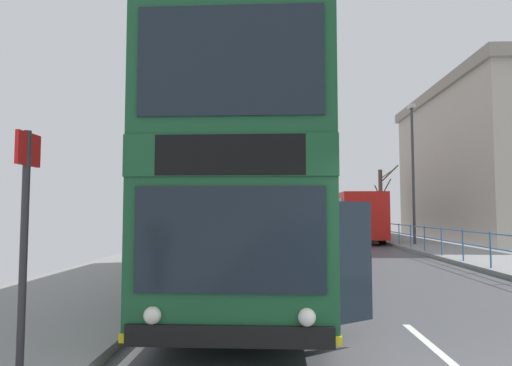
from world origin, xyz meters
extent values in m
cube|color=silver|center=(0.00, 2.60, 0.00)|extent=(0.12, 2.00, 0.00)
cube|color=silver|center=(0.00, 7.40, 0.00)|extent=(0.12, 2.00, 0.00)
cube|color=silver|center=(0.00, 12.20, 0.00)|extent=(0.12, 2.00, 0.00)
cube|color=silver|center=(0.00, 17.00, 0.00)|extent=(0.12, 2.00, 0.00)
cube|color=silver|center=(0.00, 21.80, 0.00)|extent=(0.12, 2.00, 0.00)
cube|color=silver|center=(0.00, 26.60, 0.00)|extent=(0.12, 2.00, 0.00)
cube|color=silver|center=(0.00, 31.40, 0.00)|extent=(0.12, 2.00, 0.00)
cube|color=silver|center=(0.00, 36.20, 0.00)|extent=(0.12, 2.00, 0.00)
cube|color=silver|center=(0.00, 41.00, 0.00)|extent=(0.12, 2.00, 0.00)
cube|color=silver|center=(0.00, 45.80, 0.00)|extent=(0.12, 2.00, 0.00)
cube|color=silver|center=(0.00, 50.60, 0.00)|extent=(0.12, 2.00, 0.00)
cube|color=#19512D|center=(-2.58, 6.70, 1.29)|extent=(2.59, 10.96, 1.88)
cube|color=#19512D|center=(-2.58, 6.70, 2.48)|extent=(2.60, 11.02, 0.49)
cube|color=#19512D|center=(-2.58, 6.70, 3.58)|extent=(2.59, 10.96, 1.72)
cube|color=#154527|center=(-2.58, 6.70, 4.48)|extent=(2.51, 10.63, 0.08)
cube|color=#19232D|center=(-2.65, 1.22, 1.52)|extent=(2.17, 0.05, 1.20)
cube|color=black|center=(-2.65, 1.22, 2.48)|extent=(1.72, 0.05, 0.47)
cube|color=#19232D|center=(-2.65, 1.22, 3.58)|extent=(2.17, 0.05, 1.31)
cube|color=black|center=(-2.65, 1.22, 0.45)|extent=(2.34, 0.11, 0.24)
cube|color=yellow|center=(-2.58, 6.70, 0.41)|extent=(2.61, 11.02, 0.10)
cube|color=#19232D|center=(-1.34, 6.96, 1.55)|extent=(0.12, 8.53, 0.98)
cube|color=#19232D|center=(-1.34, 6.69, 3.67)|extent=(0.13, 9.84, 1.03)
cube|color=#19232D|center=(-3.82, 6.99, 1.55)|extent=(0.12, 8.53, 0.98)
cube|color=#19232D|center=(-3.83, 6.72, 3.67)|extent=(0.13, 9.84, 1.03)
sphere|color=white|center=(-1.79, 1.20, 0.67)|extent=(0.20, 0.20, 0.20)
sphere|color=white|center=(-3.51, 1.22, 0.67)|extent=(0.20, 0.20, 0.20)
cube|color=#19232D|center=(-1.12, 2.27, 1.16)|extent=(0.68, 0.48, 1.62)
cube|color=black|center=(-1.46, 2.57, 1.16)|extent=(0.11, 0.90, 1.62)
cylinder|color=black|center=(-1.44, 3.42, 0.52)|extent=(0.31, 1.04, 1.04)
cylinder|color=black|center=(-3.80, 3.45, 0.52)|extent=(0.31, 1.04, 1.04)
cylinder|color=black|center=(-1.36, 10.26, 0.52)|extent=(0.31, 1.04, 1.04)
cylinder|color=black|center=(-3.73, 10.28, 0.52)|extent=(0.31, 1.04, 1.04)
cube|color=red|center=(2.97, 24.97, 1.63)|extent=(2.59, 10.51, 2.62)
cube|color=#19232D|center=(1.75, 24.99, 2.00)|extent=(0.17, 8.90, 1.26)
cube|color=#19232D|center=(4.19, 24.95, 2.00)|extent=(0.17, 8.90, 1.26)
cube|color=#19232D|center=(3.06, 30.22, 1.89)|extent=(2.08, 0.07, 1.57)
cylinder|color=black|center=(1.87, 28.22, 0.48)|extent=(0.30, 0.96, 0.96)
cylinder|color=black|center=(4.18, 28.18, 0.48)|extent=(0.30, 0.96, 0.96)
cylinder|color=black|center=(1.75, 21.55, 0.48)|extent=(0.30, 0.96, 0.96)
cylinder|color=black|center=(4.06, 21.51, 0.48)|extent=(0.30, 0.96, 0.96)
cylinder|color=#386BA8|center=(4.45, 9.90, 0.68)|extent=(0.05, 0.05, 1.09)
cylinder|color=#386BA8|center=(4.45, 11.82, 0.68)|extent=(0.05, 0.05, 1.09)
cylinder|color=#386BA8|center=(4.45, 13.73, 0.68)|extent=(0.05, 0.05, 1.09)
cylinder|color=#386BA8|center=(4.45, 15.65, 0.68)|extent=(0.05, 0.05, 1.09)
cylinder|color=#386BA8|center=(4.45, 17.57, 0.68)|extent=(0.05, 0.05, 1.09)
cylinder|color=#386BA8|center=(4.45, 19.49, 0.68)|extent=(0.05, 0.05, 1.09)
cylinder|color=#386BA8|center=(4.45, 21.41, 0.68)|extent=(0.05, 0.05, 1.09)
cylinder|color=#386BA8|center=(4.45, 23.32, 0.68)|extent=(0.05, 0.05, 1.09)
cylinder|color=#386BA8|center=(4.45, 25.24, 0.68)|extent=(0.05, 0.05, 1.09)
cylinder|color=#386BA8|center=(4.45, 27.16, 0.68)|extent=(0.05, 0.05, 1.09)
cylinder|color=#386BA8|center=(4.45, 29.08, 0.68)|extent=(0.05, 0.05, 1.09)
cylinder|color=#386BA8|center=(4.45, 30.99, 0.68)|extent=(0.05, 0.05, 1.09)
cylinder|color=#386BA8|center=(4.45, 13.73, 1.17)|extent=(0.04, 34.52, 0.04)
cylinder|color=#386BA8|center=(4.45, 13.73, 0.74)|extent=(0.04, 34.52, 0.04)
cylinder|color=#2D2D33|center=(-4.82, 0.89, 1.42)|extent=(0.08, 0.08, 2.57)
cube|color=red|center=(-4.82, 0.91, 2.51)|extent=(0.04, 0.44, 0.36)
cylinder|color=#38383D|center=(5.35, 19.78, 3.76)|extent=(0.14, 0.14, 7.23)
cube|color=#B2B2AD|center=(5.35, 19.78, 7.49)|extent=(0.28, 0.60, 0.20)
cylinder|color=brown|center=(6.50, 31.56, 2.68)|extent=(0.32, 0.32, 5.08)
cylinder|color=brown|center=(6.35, 31.92, 3.48)|extent=(0.41, 0.82, 1.11)
cylinder|color=brown|center=(6.71, 32.40, 3.59)|extent=(0.55, 1.76, 1.26)
cylinder|color=brown|center=(7.05, 31.00, 4.82)|extent=(1.23, 1.24, 1.36)
cylinder|color=brown|center=(6.97, 31.25, 4.85)|extent=(1.02, 0.72, 0.77)
cylinder|color=brown|center=(6.94, 31.66, 3.73)|extent=(0.98, 0.30, 1.57)
camera|label=1|loc=(-2.16, -3.71, 1.82)|focal=30.68mm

